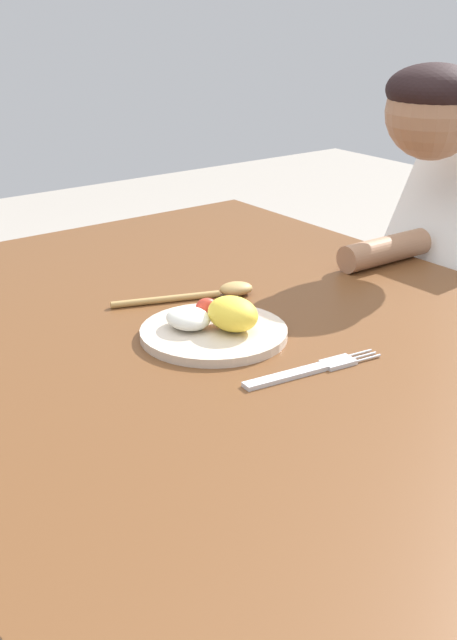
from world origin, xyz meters
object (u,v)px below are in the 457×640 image
object	(u,v)px
fork	(308,370)
spoon	(215,292)
plate	(216,325)
person	(449,320)

from	to	relation	value
fork	spoon	distance (m)	0.30
fork	spoon	bearing A→B (deg)	84.16
plate	fork	world-z (taller)	plate
person	plate	bearing A→B (deg)	97.93
plate	spoon	world-z (taller)	plate
fork	spoon	size ratio (longest dim) A/B	0.92
plate	spoon	xyz separation A→B (m)	(-0.13, 0.09, -0.01)
plate	spoon	size ratio (longest dim) A/B	0.93
plate	person	world-z (taller)	person
spoon	person	size ratio (longest dim) A/B	0.21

